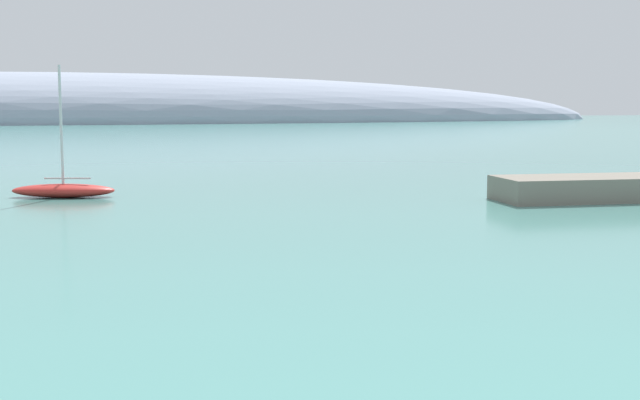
% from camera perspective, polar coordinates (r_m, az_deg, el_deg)
% --- Properties ---
extents(distant_ridge, '(352.87, 63.98, 28.30)m').
position_cam_1_polar(distant_ridge, '(253.89, -18.44, 4.97)').
color(distant_ridge, '#8E99AD').
rests_on(distant_ridge, ground).
extents(sailboat_red_near_shore, '(6.69, 3.71, 8.16)m').
position_cam_1_polar(sailboat_red_near_shore, '(55.03, -16.87, 0.69)').
color(sailboat_red_near_shore, red).
rests_on(sailboat_red_near_shore, water).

